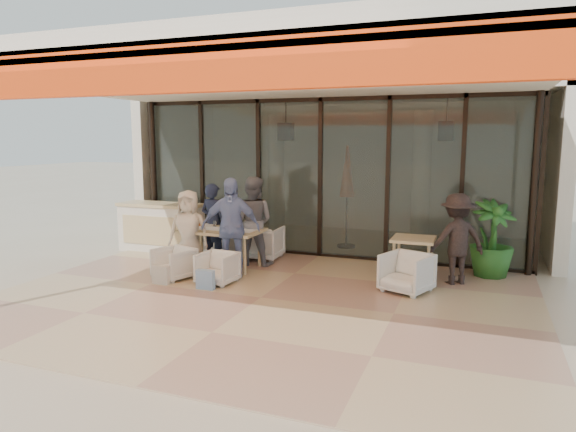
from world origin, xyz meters
name	(u,v)px	position (x,y,z in m)	size (l,w,h in m)	color
ground	(261,299)	(0.00, 0.00, 0.00)	(70.00, 70.00, 0.00)	#C6B293
terrace_floor	(261,299)	(0.00, 0.00, 0.01)	(8.00, 6.00, 0.01)	tan
terrace_structure	(251,76)	(0.00, -0.26, 3.25)	(8.00, 6.00, 3.40)	silver
glass_storefront	(320,179)	(0.00, 3.00, 1.60)	(8.08, 0.10, 3.20)	#9EADA3
interior_block	(349,146)	(0.01, 5.31, 2.23)	(9.05, 3.62, 3.52)	silver
host_counter	(161,227)	(-3.33, 2.30, 0.53)	(1.85, 0.65, 1.04)	silver
dining_table	(221,232)	(-1.42, 1.44, 0.69)	(1.50, 0.90, 0.93)	#E1C689
chair_far_left	(226,239)	(-1.84, 2.39, 0.36)	(0.70, 0.65, 0.72)	white
chair_far_right	(263,241)	(-1.00, 2.39, 0.37)	(0.72, 0.67, 0.74)	white
chair_near_left	(174,262)	(-1.84, 0.49, 0.30)	(0.59, 0.55, 0.61)	white
chair_near_right	(217,267)	(-1.00, 0.49, 0.30)	(0.58, 0.54, 0.59)	white
diner_navy	(213,223)	(-1.84, 1.89, 0.77)	(0.56, 0.37, 1.55)	#171C34
diner_grey	(252,221)	(-1.00, 1.89, 0.85)	(0.83, 0.64, 1.70)	slate
diner_cream	(189,232)	(-1.84, 0.99, 0.75)	(0.73, 0.48, 1.50)	beige
diner_periwinkle	(231,228)	(-1.00, 0.99, 0.87)	(1.02, 0.43, 1.75)	#7792C6
tote_bag_cream	(161,275)	(-1.84, 0.09, 0.17)	(0.30, 0.10, 0.34)	silver
tote_bag_blue	(205,280)	(-1.00, 0.09, 0.17)	(0.30, 0.10, 0.34)	#99BFD8
side_table	(413,244)	(2.01, 1.86, 0.64)	(0.70, 0.70, 0.74)	#E1C689
side_chair	(407,271)	(2.01, 1.11, 0.35)	(0.68, 0.64, 0.70)	white
standing_woman	(456,239)	(2.70, 1.87, 0.76)	(0.98, 0.57, 1.52)	black
potted_palm	(492,239)	(3.25, 2.56, 0.68)	(0.76, 0.76, 1.36)	#1E5919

